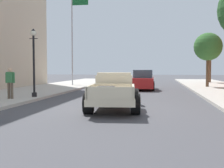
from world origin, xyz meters
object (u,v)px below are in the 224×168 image
at_px(flagpole, 74,28).
at_px(street_tree_farthest, 210,50).
at_px(car_background_red, 143,81).
at_px(street_tree_third, 208,47).
at_px(hotrod_truck_cream, 114,91).
at_px(pedestrian_sidewalk_left, 10,81).
at_px(street_lamp_near, 34,57).

relative_size(flagpole, street_tree_farthest, 1.81).
xyz_separation_m(car_background_red, street_tree_third, (5.57, 2.68, 2.91)).
bearing_deg(hotrod_truck_cream, street_tree_farthest, 70.09).
bearing_deg(hotrod_truck_cream, pedestrian_sidewalk_left, 165.15).
distance_m(pedestrian_sidewalk_left, street_lamp_near, 1.93).
xyz_separation_m(flagpole, street_tree_farthest, (14.24, 7.23, -1.81)).
bearing_deg(street_tree_third, hotrod_truck_cream, -114.52).
distance_m(pedestrian_sidewalk_left, street_tree_third, 17.30).
xyz_separation_m(hotrod_truck_cream, flagpole, (-6.35, 14.54, 5.02)).
bearing_deg(flagpole, street_tree_farthest, 26.93).
relative_size(car_background_red, pedestrian_sidewalk_left, 2.62).
height_order(hotrod_truck_cream, pedestrian_sidewalk_left, pedestrian_sidewalk_left).
bearing_deg(flagpole, street_lamp_near, -83.71).
xyz_separation_m(flagpole, street_tree_third, (12.58, -0.88, -2.09)).
distance_m(hotrod_truck_cream, car_background_red, 11.00).
xyz_separation_m(pedestrian_sidewalk_left, street_tree_farthest, (13.72, 20.22, 2.87)).
xyz_separation_m(hotrod_truck_cream, car_background_red, (0.67, 10.98, 0.01)).
distance_m(street_lamp_near, street_tree_third, 15.76).
height_order(car_background_red, flagpole, flagpole).
bearing_deg(street_tree_third, street_lamp_near, -135.90).
bearing_deg(street_lamp_near, street_tree_farthest, 55.81).
xyz_separation_m(pedestrian_sidewalk_left, flagpole, (-0.51, 12.99, 4.68)).
bearing_deg(pedestrian_sidewalk_left, car_background_red, 55.42).
bearing_deg(flagpole, car_background_red, -26.90).
relative_size(hotrod_truck_cream, car_background_red, 1.17).
bearing_deg(street_tree_farthest, flagpole, -153.07).
xyz_separation_m(hotrod_truck_cream, pedestrian_sidewalk_left, (-5.84, 1.55, 0.33)).
bearing_deg(flagpole, hotrod_truck_cream, -66.41).
height_order(hotrod_truck_cream, car_background_red, car_background_red).
xyz_separation_m(hotrod_truck_cream, street_tree_third, (6.23, 13.66, 2.92)).
height_order(car_background_red, street_lamp_near, street_lamp_near).
bearing_deg(street_tree_farthest, street_tree_third, -101.54).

